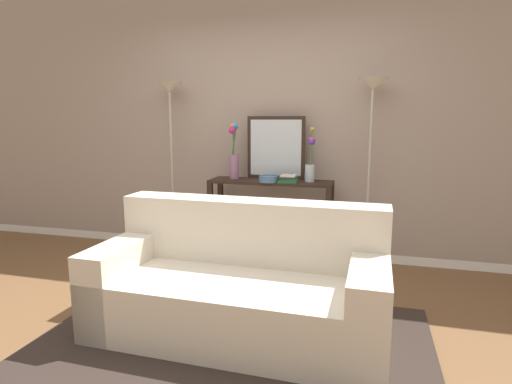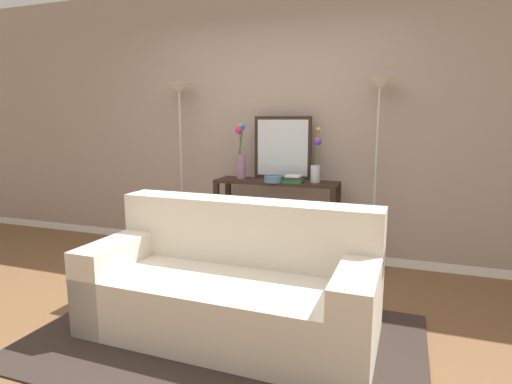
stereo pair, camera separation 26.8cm
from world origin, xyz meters
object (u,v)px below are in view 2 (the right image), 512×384
(couch, at_px, (233,287))
(vase_short_flowers, at_px, (316,162))
(vase_tall_flowers, at_px, (241,154))
(console_table, at_px, (276,207))
(book_stack, at_px, (293,179))
(book_row_under_console, at_px, (243,253))
(floor_lamp_left, at_px, (180,121))
(wall_mirror, at_px, (283,148))
(floor_lamp_right, at_px, (378,122))
(fruit_bowl, at_px, (274,179))

(couch, xyz_separation_m, vase_short_flowers, (0.26, 1.45, 0.74))
(couch, distance_m, vase_tall_flowers, 1.73)
(console_table, distance_m, vase_tall_flowers, 0.65)
(couch, bearing_deg, book_stack, 87.11)
(vase_tall_flowers, relative_size, book_row_under_console, 2.05)
(console_table, bearing_deg, floor_lamp_left, 177.17)
(wall_mirror, height_order, book_stack, wall_mirror)
(vase_tall_flowers, bearing_deg, book_row_under_console, -42.74)
(console_table, xyz_separation_m, floor_lamp_right, (0.95, 0.05, 0.86))
(floor_lamp_left, bearing_deg, book_row_under_console, -4.24)
(wall_mirror, relative_size, book_stack, 3.26)
(couch, bearing_deg, vase_tall_flowers, 109.62)
(vase_short_flowers, height_order, book_stack, vase_short_flowers)
(floor_lamp_left, height_order, wall_mirror, floor_lamp_left)
(couch, distance_m, floor_lamp_left, 2.24)
(wall_mirror, bearing_deg, book_row_under_console, -159.51)
(vase_tall_flowers, height_order, vase_short_flowers, vase_tall_flowers)
(wall_mirror, bearing_deg, book_stack, -52.72)
(couch, distance_m, floor_lamp_right, 2.03)
(console_table, height_order, book_stack, book_stack)
(couch, distance_m, vase_short_flowers, 1.65)
(floor_lamp_left, xyz_separation_m, vase_short_flowers, (1.50, -0.03, -0.39))
(console_table, height_order, vase_tall_flowers, vase_tall_flowers)
(vase_short_flowers, bearing_deg, console_table, -177.11)
(floor_lamp_right, bearing_deg, fruit_bowl, -170.32)
(console_table, relative_size, floor_lamp_left, 0.67)
(fruit_bowl, bearing_deg, console_table, 92.65)
(couch, bearing_deg, wall_mirror, 93.99)
(console_table, height_order, book_row_under_console, console_table)
(vase_short_flowers, xyz_separation_m, book_stack, (-0.20, -0.11, -0.16))
(floor_lamp_left, distance_m, vase_tall_flowers, 0.79)
(wall_mirror, bearing_deg, console_table, -96.94)
(console_table, relative_size, book_stack, 6.33)
(fruit_bowl, bearing_deg, wall_mirror, 87.11)
(couch, relative_size, fruit_bowl, 10.15)
(wall_mirror, relative_size, book_row_under_console, 2.29)
(fruit_bowl, relative_size, book_row_under_console, 0.70)
(book_stack, bearing_deg, fruit_bowl, -175.06)
(vase_tall_flowers, bearing_deg, floor_lamp_right, 1.42)
(book_stack, bearing_deg, vase_short_flowers, 29.06)
(floor_lamp_right, xyz_separation_m, vase_tall_flowers, (-1.34, -0.03, -0.33))
(floor_lamp_left, relative_size, vase_tall_flowers, 3.23)
(vase_short_flowers, distance_m, fruit_bowl, 0.44)
(floor_lamp_right, distance_m, vase_tall_flowers, 1.38)
(floor_lamp_left, bearing_deg, book_stack, -6.32)
(vase_short_flowers, bearing_deg, book_row_under_console, -178.51)
(console_table, distance_m, wall_mirror, 0.61)
(vase_tall_flowers, distance_m, book_stack, 0.63)
(floor_lamp_right, distance_m, vase_short_flowers, 0.68)
(fruit_bowl, bearing_deg, book_row_under_console, 164.13)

